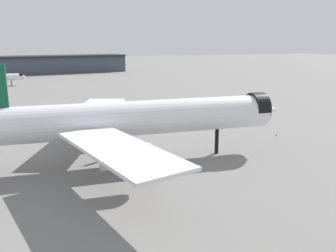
{
  "coord_description": "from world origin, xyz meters",
  "views": [
    {
      "loc": [
        -15.0,
        -60.35,
        22.37
      ],
      "look_at": [
        9.21,
        0.61,
        6.44
      ],
      "focal_mm": 37.7,
      "sensor_mm": 36.0,
      "label": 1
    }
  ],
  "objects": [
    {
      "name": "traffic_cone_wingtip",
      "position": [
        39.61,
        6.28,
        0.28
      ],
      "size": [
        0.45,
        0.45,
        0.56
      ],
      "primitive_type": "cone",
      "color": "#F2600C",
      "rests_on": "ground"
    },
    {
      "name": "ground",
      "position": [
        0.0,
        0.0,
        0.0
      ],
      "size": [
        900.0,
        900.0,
        0.0
      ],
      "primitive_type": "plane",
      "color": "slate"
    },
    {
      "name": "baggage_tug_wing",
      "position": [
        -20.6,
        31.55,
        0.97
      ],
      "size": [
        3.57,
        2.9,
        1.85
      ],
      "rotation": [
        0.0,
        0.0,
        5.87
      ],
      "color": "black",
      "rests_on": "ground"
    },
    {
      "name": "airliner_near_gate",
      "position": [
        1.39,
        1.29,
        8.23
      ],
      "size": [
        63.73,
        57.89,
        18.68
      ],
      "rotation": [
        0.0,
        0.0,
        -0.09
      ],
      "color": "white",
      "rests_on": "ground"
    }
  ]
}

